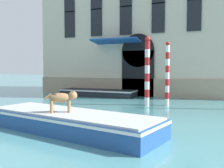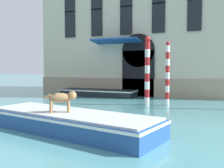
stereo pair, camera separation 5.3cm
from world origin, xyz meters
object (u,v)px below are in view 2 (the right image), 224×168
Objects in this scene: mooring_pole_0 at (167,73)px; mooring_pole_2 at (147,71)px; dog_on_deck at (62,98)px; boat_moored_near_palazzo at (98,93)px; boat_foreground at (69,121)px.

mooring_pole_2 is at bearing -161.82° from mooring_pole_0.
mooring_pole_0 is at bearing 18.18° from mooring_pole_2.
dog_on_deck is 0.25× the size of mooring_pole_2.
mooring_pole_0 is at bearing 41.20° from dog_on_deck.
mooring_pole_0 is at bearing -26.31° from boat_moored_near_palazzo.
boat_foreground is at bearing -104.07° from mooring_pole_0.
mooring_pole_2 reaches higher than boat_foreground.
dog_on_deck is 0.17× the size of boat_moored_near_palazzo.
mooring_pole_2 reaches higher than dog_on_deck.
dog_on_deck reaches higher than boat_foreground.
boat_foreground is at bearing 9.51° from dog_on_deck.
mooring_pole_2 is (-1.02, -0.34, 0.15)m from mooring_pole_0.
dog_on_deck is (-0.15, -0.14, 0.76)m from boat_foreground.
boat_moored_near_palazzo is at bearing 146.15° from mooring_pole_2.
mooring_pole_0 is 1.09m from mooring_pole_2.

